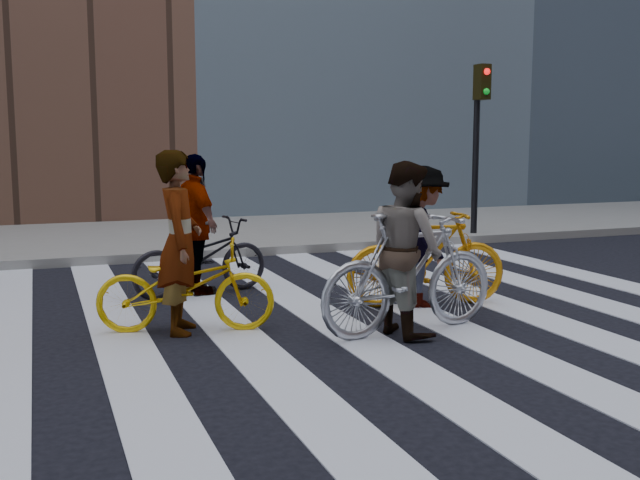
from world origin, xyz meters
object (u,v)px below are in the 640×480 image
bike_yellow_left (186,286)px  rider_mid (406,248)px  traffic_signal (479,121)px  rider_left (180,242)px  bike_silver_mid (410,273)px  rider_rear (196,225)px  bike_yellow_right (427,257)px  rider_right (423,237)px  bike_dark_rear (200,257)px

bike_yellow_left → rider_mid: bearing=-97.3°
traffic_signal → rider_left: traffic_signal is taller
bike_silver_mid → rider_rear: rider_rear is taller
traffic_signal → rider_mid: bearing=-128.1°
bike_yellow_left → bike_silver_mid: bike_silver_mid is taller
bike_yellow_right → rider_right: size_ratio=1.17×
rider_right → rider_rear: rider_rear is taller
bike_dark_rear → rider_left: (-0.57, -1.76, 0.44)m
bike_yellow_left → bike_dark_rear: size_ratio=0.98×
rider_mid → rider_rear: size_ratio=0.98×
bike_yellow_left → rider_rear: 1.87m
traffic_signal → rider_rear: size_ratio=1.87×
bike_dark_rear → bike_yellow_right: bearing=-137.6°
bike_silver_mid → bike_yellow_right: bike_silver_mid is taller
traffic_signal → bike_yellow_left: (-6.49, -4.79, -1.81)m
bike_yellow_right → rider_right: rider_right is taller
bike_dark_rear → rider_left: 1.90m
bike_dark_rear → rider_mid: bearing=-163.3°
traffic_signal → rider_mid: 7.32m
traffic_signal → rider_right: size_ratio=2.02×
rider_left → rider_mid: bearing=-96.8°
bike_yellow_right → rider_right: (-0.05, 0.00, 0.25)m
bike_silver_mid → rider_left: bearing=60.3°
bike_silver_mid → rider_mid: size_ratio=1.18×
bike_dark_rear → rider_mid: size_ratio=1.05×
bike_yellow_left → bike_dark_rear: 1.84m
traffic_signal → bike_dark_rear: size_ratio=1.81×
bike_yellow_right → rider_rear: size_ratio=1.09×
bike_silver_mid → rider_left: size_ratio=1.11×
bike_yellow_right → rider_mid: (-0.81, -1.04, 0.29)m
bike_yellow_left → bike_yellow_right: (2.87, 0.18, 0.11)m
bike_dark_rear → rider_mid: (1.54, -2.62, 0.39)m
rider_left → rider_mid: size_ratio=1.06×
bike_yellow_right → bike_silver_mid: bearing=153.9°
bike_dark_rear → rider_rear: 0.41m
rider_rear → rider_mid: bearing=-162.5°
bike_silver_mid → rider_right: size_ratio=1.25×
traffic_signal → bike_silver_mid: 7.34m
traffic_signal → bike_silver_mid: traffic_signal is taller
bike_dark_rear → rider_left: size_ratio=0.99×
rider_mid → rider_right: 1.29m
traffic_signal → bike_dark_rear: (-5.97, -3.03, -1.80)m
rider_left → rider_mid: (2.11, -0.86, -0.05)m
bike_yellow_left → rider_left: bearing=105.4°
bike_yellow_right → traffic_signal: bearing=-27.9°
bike_dark_rear → rider_mid: 3.06m
bike_silver_mid → rider_left: 2.34m
bike_yellow_right → bike_yellow_left: bearing=103.8°
rider_left → bike_yellow_left: bearing=-74.6°
bike_yellow_left → bike_silver_mid: size_ratio=0.87×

